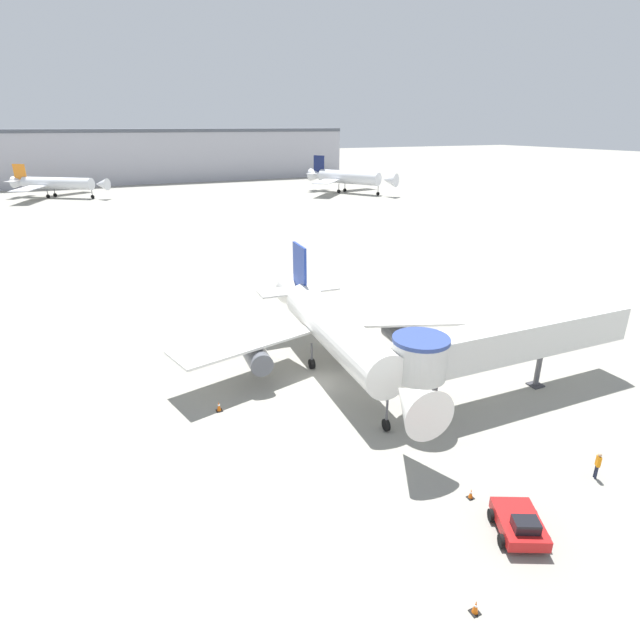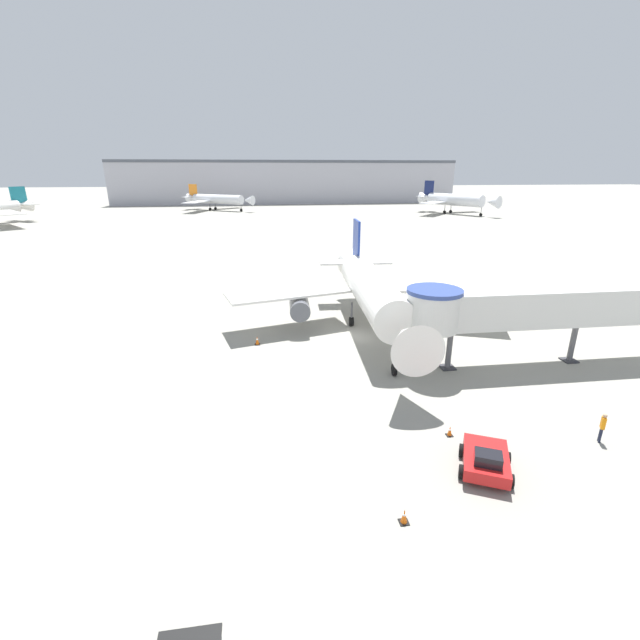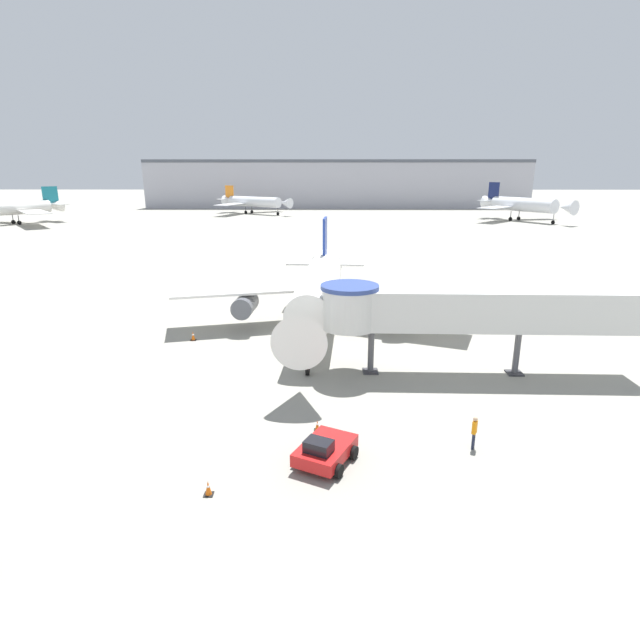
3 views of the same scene
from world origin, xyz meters
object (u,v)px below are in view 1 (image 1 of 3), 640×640
traffic_cone_near_nose (471,494)px  pushback_tug_red (520,524)px  ground_crew_marshaller (598,464)px  traffic_cone_port_wing (219,406)px  background_jet_orange_tail (55,183)px  traffic_cone_apron_front (476,607)px  main_airplane (335,331)px  jet_bridge (501,342)px  background_jet_navy_tail (347,177)px

traffic_cone_near_nose → pushback_tug_red: bearing=-82.6°
pushback_tug_red → ground_crew_marshaller: (7.80, 1.48, 0.34)m
traffic_cone_port_wing → background_jet_orange_tail: bearing=95.9°
traffic_cone_near_nose → background_jet_orange_tail: bearing=99.4°
pushback_tug_red → traffic_cone_near_nose: pushback_tug_red is taller
traffic_cone_apron_front → main_airplane: bearing=79.0°
main_airplane → jet_bridge: bearing=-38.8°
main_airplane → traffic_cone_port_wing: 11.55m
jet_bridge → background_jet_orange_tail: bearing=104.7°
traffic_cone_apron_front → background_jet_navy_tail: background_jet_navy_tail is taller
traffic_cone_port_wing → traffic_cone_near_nose: 19.12m
traffic_cone_apron_front → background_jet_orange_tail: size_ratio=0.03×
background_jet_navy_tail → background_jet_orange_tail: bearing=132.6°
traffic_cone_apron_front → background_jet_orange_tail: background_jet_orange_tail is taller
ground_crew_marshaller → background_jet_navy_tail: 138.76m
pushback_tug_red → background_jet_orange_tail: bearing=125.4°
traffic_cone_near_nose → ground_crew_marshaller: (8.23, -1.80, 0.76)m
background_jet_navy_tail → jet_bridge: bearing=-142.5°
pushback_tug_red → traffic_cone_port_wing: pushback_tug_red is taller
ground_crew_marshaller → jet_bridge: bearing=-156.7°
jet_bridge → background_jet_orange_tail: 149.31m
background_jet_orange_tail → ground_crew_marshaller: bearing=-132.1°
traffic_cone_apron_front → ground_crew_marshaller: size_ratio=0.39×
background_jet_navy_tail → background_jet_orange_tail: size_ratio=1.04×
traffic_cone_near_nose → background_jet_navy_tail: 140.34m
background_jet_navy_tail → traffic_cone_port_wing: bearing=-152.0°
main_airplane → background_jet_orange_tail: bearing=104.0°
traffic_cone_port_wing → background_jet_navy_tail: bearing=58.1°
jet_bridge → background_jet_navy_tail: (48.99, 118.92, 0.07)m
main_airplane → traffic_cone_port_wing: size_ratio=34.96×
jet_bridge → traffic_cone_near_nose: 13.61m
pushback_tug_red → background_jet_navy_tail: background_jet_navy_tail is taller
jet_bridge → traffic_cone_apron_front: size_ratio=31.02×
pushback_tug_red → traffic_cone_port_wing: (-11.45, 18.90, -0.33)m
traffic_cone_apron_front → traffic_cone_near_nose: bearing=51.0°
pushback_tug_red → traffic_cone_near_nose: 3.33m
background_jet_orange_tail → traffic_cone_apron_front: bearing=-137.0°
ground_crew_marshaller → traffic_cone_port_wing: bearing=-101.1°
background_jet_navy_tail → background_jet_orange_tail: (-83.99, 26.23, -0.65)m
traffic_cone_near_nose → background_jet_orange_tail: size_ratio=0.02×
pushback_tug_red → background_jet_navy_tail: 143.14m
jet_bridge → traffic_cone_near_nose: size_ratio=35.12×
jet_bridge → background_jet_navy_tail: size_ratio=0.75×
traffic_cone_apron_front → traffic_cone_port_wing: bearing=106.1°
traffic_cone_apron_front → ground_crew_marshaller: 13.67m
pushback_tug_red → ground_crew_marshaller: size_ratio=2.16×
traffic_cone_apron_front → traffic_cone_near_nose: (4.79, 5.92, -0.04)m
pushback_tug_red → traffic_cone_near_nose: (-0.42, 3.27, -0.41)m
background_jet_orange_tail → background_jet_navy_tail: bearing=-71.7°
pushback_tug_red → background_jet_orange_tail: 159.08m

